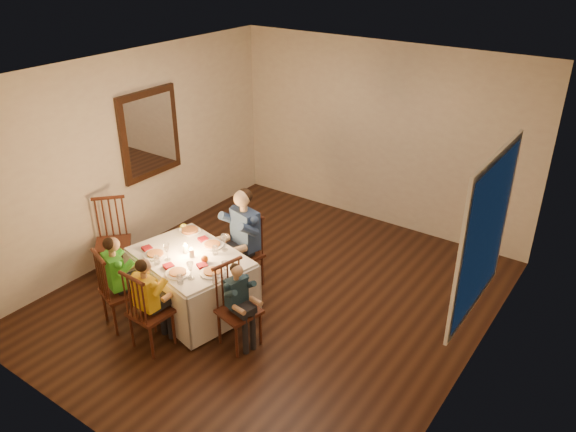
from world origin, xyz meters
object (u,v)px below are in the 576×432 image
Objects in this scene: chair_near_right at (155,344)px; child_green at (125,323)px; chair_adult at (245,283)px; serving_bowl at (190,232)px; chair_near_left at (125,323)px; chair_end at (241,343)px; child_teal at (241,343)px; adult at (245,283)px; dining_table at (191,271)px; child_yellow at (155,344)px; chair_extra at (118,274)px.

child_green is at bearing -4.56° from chair_near_right.
serving_bowl is at bearing -132.42° from chair_adult.
chair_end is (1.27, 0.46, 0.00)m from chair_near_left.
child_teal reaches higher than chair_end.
chair_adult is at bearing 49.12° from child_teal.
adult is 1.49m from child_green.
child_yellow is (0.13, -0.73, -0.48)m from dining_table.
adult is at bearing 49.12° from child_teal.
child_green is at bearing -83.46° from chair_extra.
chair_near_left is 1.35m from child_teal.
chair_extra is (-1.25, -0.06, -0.48)m from dining_table.
dining_table is at bearing -45.15° from chair_extra.
serving_bowl is at bearing 145.66° from dining_table.
dining_table is at bearing -91.07° from chair_adult.
dining_table reaches higher than chair_end.
chair_adult is 0.95m from serving_bowl.
adult is 1.44m from child_yellow.
chair_near_left is (-0.41, -0.66, -0.48)m from dining_table.
chair_near_left is 0.86× the size of child_green.
chair_adult is 1.49m from chair_near_left.
adult is (0.05, 1.43, 0.00)m from chair_near_right.
child_teal is at bearing -39.94° from chair_adult.
child_yellow reaches higher than chair_adult.
child_green reaches higher than chair_near_left.
child_teal is (1.27, 0.46, 0.00)m from child_green.
chair_near_right is (-0.05, -1.43, 0.00)m from chair_adult.
chair_near_right is at bearing -67.32° from dining_table.
chair_extra is (-2.10, 0.14, 0.00)m from chair_end.
child_green is 4.51× the size of serving_bowl.
child_teal is at bearing -25.01° from serving_bowl.
dining_table is at bearing -77.25° from chair_near_right.
child_green is at bearing -100.02° from adult.
chair_extra is 1.23m from serving_bowl.
chair_extra is at bearing -164.79° from dining_table.
child_yellow is (0.54, -0.07, 0.00)m from chair_near_left.
chair_near_right is (0.13, -0.73, -0.48)m from dining_table.
chair_end is at bearing -141.17° from chair_near_right.
child_yellow is (1.38, -0.67, 0.00)m from chair_extra.
adult is (0.00, 0.00, 0.00)m from chair_adult.
chair_extra is at bearing -16.97° from child_green.
child_yellow is 1.38m from serving_bowl.
chair_end is at bearing -141.32° from chair_near_left.
chair_near_right is 0.55m from child_green.
child_yellow is at bearing -66.78° from serving_bowl.
dining_table reaches higher than chair_near_right.
dining_table is 1.60× the size of chair_adult.
adult is at bearing -94.99° from child_green.
chair_extra is at bearing -138.32° from adult.
chair_near_right is at bearing -168.51° from child_green.
child_yellow is 1.08× the size of child_teal.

